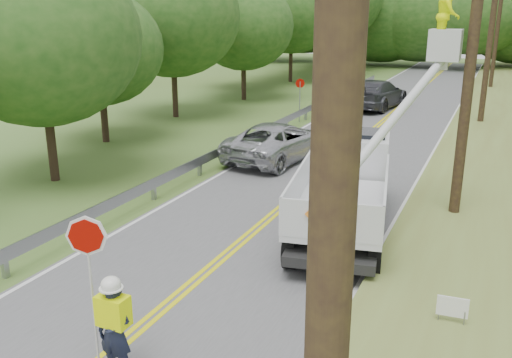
% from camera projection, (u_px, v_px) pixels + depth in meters
% --- Properties ---
extents(ground, '(140.00, 140.00, 0.00)m').
position_uv_depth(ground, '(124.00, 342.00, 10.21)').
color(ground, '#475D21').
rests_on(ground, ground).
extents(road, '(7.20, 96.00, 0.03)m').
position_uv_depth(road, '(336.00, 161.00, 22.42)').
color(road, '#535356').
rests_on(road, ground).
extents(guardrail, '(0.18, 48.00, 0.77)m').
position_uv_depth(guardrail, '(255.00, 135.00, 24.62)').
color(guardrail, gray).
rests_on(guardrail, ground).
extents(utility_poles, '(1.60, 43.30, 10.00)m').
position_uv_depth(utility_poles, '(486.00, 28.00, 21.55)').
color(utility_poles, black).
rests_on(utility_poles, ground).
extents(treeline_left, '(10.85, 56.50, 11.44)m').
position_uv_depth(treeline_left, '(270.00, 11.00, 41.00)').
color(treeline_left, '#332319').
rests_on(treeline_left, ground).
extents(treeline_horizon, '(56.88, 14.72, 12.02)m').
position_uv_depth(treeline_horizon, '(475.00, 15.00, 56.57)').
color(treeline_horizon, '#1F4B16').
rests_on(treeline_horizon, ground).
extents(flagger, '(1.09, 0.41, 2.80)m').
position_uv_depth(flagger, '(114.00, 324.00, 8.95)').
color(flagger, '#191E33').
rests_on(flagger, road).
extents(bucket_truck, '(4.14, 7.01, 6.61)m').
position_uv_depth(bucket_truck, '(354.00, 171.00, 15.72)').
color(bucket_truck, black).
rests_on(bucket_truck, road).
extents(suv_silver, '(3.33, 5.87, 1.55)m').
position_uv_depth(suv_silver, '(278.00, 141.00, 22.46)').
color(suv_silver, '#B0B1B8').
rests_on(suv_silver, road).
extents(suv_darkgrey, '(3.27, 6.40, 1.78)m').
position_uv_depth(suv_darkgrey, '(376.00, 94.00, 34.39)').
color(suv_darkgrey, '#38393F').
rests_on(suv_darkgrey, road).
extents(stop_sign_permanent, '(0.46, 0.27, 2.39)m').
position_uv_depth(stop_sign_permanent, '(300.00, 94.00, 29.88)').
color(stop_sign_permanent, gray).
rests_on(stop_sign_permanent, ground).
extents(yard_sign, '(0.57, 0.07, 0.83)m').
position_uv_depth(yard_sign, '(452.00, 308.00, 10.22)').
color(yard_sign, white).
rests_on(yard_sign, ground).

